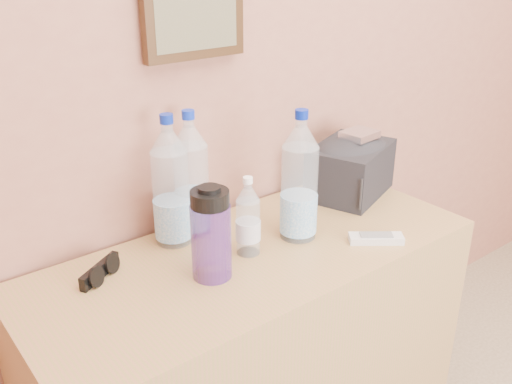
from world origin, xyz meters
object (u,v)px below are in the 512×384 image
foil_packet (360,134)px  dresser (255,367)px  pet_large_d (299,183)px  ac_remote (376,239)px  pet_large_c (171,188)px  toiletry_bag (351,166)px  sunglasses (100,271)px  nalgene_bottle (211,233)px  pet_small (248,220)px  pet_large_b (191,180)px

foil_packet → dresser: bearing=-168.1°
pet_large_d → ac_remote: pet_large_d is taller
dresser → pet_large_d: (0.15, -0.00, 0.56)m
dresser → pet_large_c: bearing=126.8°
toiletry_bag → ac_remote: bearing=-143.8°
sunglasses → toiletry_bag: bearing=-32.7°
pet_large_c → toiletry_bag: size_ratio=1.30×
nalgene_bottle → sunglasses: nalgene_bottle is taller
toiletry_bag → nalgene_bottle: bearing=172.1°
pet_small → nalgene_bottle: (-0.14, -0.04, 0.02)m
ac_remote → pet_large_b: bearing=172.2°
pet_large_b → pet_large_d: bearing=-43.7°
toiletry_bag → foil_packet: foil_packet is taller
pet_large_c → ac_remote: bearing=-38.5°
pet_large_c → ac_remote: (0.44, -0.35, -0.15)m
nalgene_bottle → pet_large_b: bearing=68.5°
nalgene_bottle → toiletry_bag: bearing=12.5°
pet_large_b → pet_large_c: size_ratio=0.98×
pet_large_c → nalgene_bottle: pet_large_c is taller
pet_large_b → pet_large_d: pet_large_d is taller
pet_large_d → pet_large_b: bearing=136.3°
sunglasses → foil_packet: size_ratio=1.34×
pet_large_b → toiletry_bag: 0.56m
pet_small → ac_remote: (0.32, -0.17, -0.09)m
dresser → toiletry_bag: size_ratio=4.49×
pet_large_c → ac_remote: size_ratio=2.45×
pet_large_c → foil_packet: pet_large_c is taller
pet_large_c → nalgene_bottle: size_ratio=1.51×
pet_large_c → nalgene_bottle: 0.22m
pet_large_b → sunglasses: (-0.32, -0.07, -0.14)m
dresser → ac_remote: size_ratio=8.42×
pet_large_d → toiletry_bag: 0.36m
pet_large_d → sunglasses: (-0.54, 0.14, -0.15)m
ac_remote → foil_packet: (0.21, 0.27, 0.19)m
pet_small → pet_large_c: bearing=124.9°
dresser → pet_large_d: size_ratio=3.41×
pet_large_d → sunglasses: 0.57m
pet_large_c → pet_small: bearing=-55.1°
pet_small → dresser: bearing=-28.7°
ac_remote → toiletry_bag: bearing=94.0°
toiletry_bag → pet_large_b: bearing=150.3°
pet_large_c → toiletry_bag: (0.63, -0.07, -0.07)m
ac_remote → toiletry_bag: 0.35m
dresser → pet_large_b: size_ratio=3.50×
pet_large_b → nalgene_bottle: size_ratio=1.48×
sunglasses → dresser: bearing=-50.9°
pet_large_d → sunglasses: size_ratio=2.58×
pet_large_c → foil_packet: 0.66m
pet_large_d → ac_remote: (0.15, -0.16, -0.15)m
sunglasses → foil_packet: 0.91m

